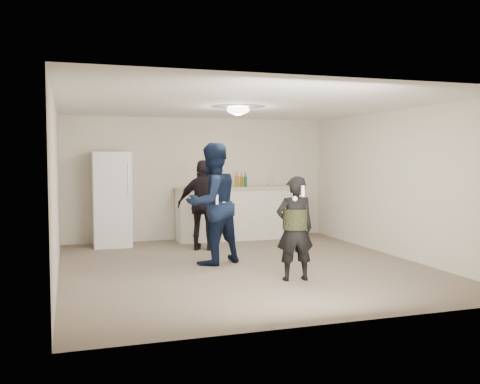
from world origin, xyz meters
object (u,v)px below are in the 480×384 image
object	(u,v)px
man	(212,204)
spectator	(204,205)
fridge	(112,199)
counter	(240,214)
woman	(295,228)
shaker	(223,183)

from	to	relation	value
man	spectator	distance (m)	1.32
fridge	spectator	distance (m)	1.84
counter	woman	xyz separation A→B (m)	(-0.42, -3.77, 0.20)
shaker	woman	size ratio (longest dim) A/B	0.12
man	woman	world-z (taller)	man
shaker	man	size ratio (longest dim) A/B	0.09
counter	spectator	bearing A→B (deg)	-134.97
shaker	fridge	bearing A→B (deg)	-178.43
shaker	spectator	size ratio (longest dim) A/B	0.10
counter	woman	world-z (taller)	woman
counter	fridge	distance (m)	2.62
man	spectator	world-z (taller)	man
fridge	man	size ratio (longest dim) A/B	0.93
woman	spectator	bearing A→B (deg)	-71.10
woman	man	bearing A→B (deg)	-54.85
fridge	shaker	size ratio (longest dim) A/B	10.59
woman	spectator	size ratio (longest dim) A/B	0.87
counter	woman	size ratio (longest dim) A/B	1.80
counter	shaker	xyz separation A→B (m)	(-0.36, -0.01, 0.65)
fridge	woman	size ratio (longest dim) A/B	1.25
spectator	man	bearing A→B (deg)	104.95
fridge	man	bearing A→B (deg)	-58.48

